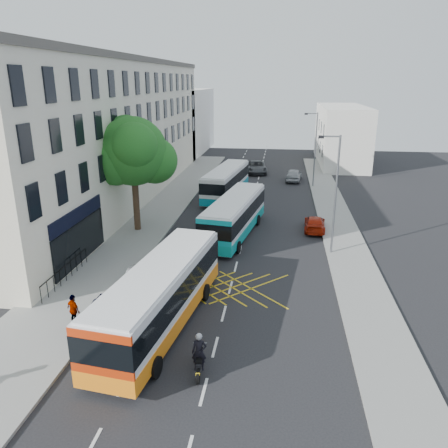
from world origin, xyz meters
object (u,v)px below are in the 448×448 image
(motorbike, at_px, (199,354))
(parked_car_silver, at_px, (140,284))
(distant_car_grey, at_px, (256,167))
(bus_mid, at_px, (235,216))
(bus_far, at_px, (226,182))
(pedestrian_far, at_px, (74,310))
(lamp_near, at_px, (334,189))
(lamp_far, at_px, (315,146))
(bus_near, at_px, (161,295))
(red_hatchback, at_px, (315,223))
(distant_car_silver, at_px, (294,175))
(parked_car_blue, at_px, (100,319))
(street_tree, at_px, (133,152))

(motorbike, bearing_deg, parked_car_silver, 119.89)
(distant_car_grey, bearing_deg, bus_mid, -97.55)
(bus_far, distance_m, pedestrian_far, 26.15)
(lamp_near, distance_m, parked_car_silver, 14.02)
(lamp_far, height_order, bus_near, lamp_far)
(red_hatchback, bearing_deg, lamp_near, 101.43)
(motorbike, height_order, red_hatchback, motorbike)
(lamp_near, relative_size, distant_car_grey, 1.47)
(bus_mid, distance_m, distant_car_silver, 20.54)
(motorbike, bearing_deg, distant_car_grey, 83.96)
(lamp_near, bearing_deg, bus_near, -130.72)
(bus_near, height_order, motorbike, bus_near)
(motorbike, xyz_separation_m, distant_car_grey, (-0.14, 40.95, -0.10))
(distant_car_silver, xyz_separation_m, pedestrian_far, (-11.22, -34.15, 0.22))
(motorbike, relative_size, distant_car_silver, 0.48)
(distant_car_silver, bearing_deg, motorbike, 88.92)
(lamp_near, xyz_separation_m, parked_car_silver, (-11.10, -7.63, -3.92))
(lamp_far, bearing_deg, bus_mid, -112.21)
(red_hatchback, height_order, distant_car_grey, distant_car_grey)
(red_hatchback, bearing_deg, pedestrian_far, 55.84)
(motorbike, height_order, distant_car_grey, motorbike)
(parked_car_blue, xyz_separation_m, distant_car_silver, (9.82, 34.35, 0.03))
(red_hatchback, relative_size, distant_car_silver, 0.92)
(distant_car_grey, bearing_deg, lamp_near, -83.11)
(bus_near, xyz_separation_m, motorbike, (2.48, -3.31, -0.79))
(lamp_far, relative_size, parked_car_silver, 1.88)
(lamp_far, relative_size, parked_car_blue, 1.95)
(street_tree, distance_m, bus_near, 15.34)
(lamp_near, relative_size, parked_car_blue, 1.95)
(red_hatchback, bearing_deg, lamp_far, -89.18)
(lamp_far, distance_m, bus_near, 31.97)
(red_hatchback, relative_size, pedestrian_far, 2.48)
(lamp_near, distance_m, red_hatchback, 6.45)
(bus_mid, relative_size, motorbike, 5.27)
(bus_mid, relative_size, parked_car_silver, 2.56)
(motorbike, distance_m, red_hatchback, 19.70)
(lamp_near, bearing_deg, parked_car_blue, -135.89)
(bus_near, xyz_separation_m, pedestrian_far, (-4.14, -0.72, -0.71))
(motorbike, height_order, pedestrian_far, motorbike)
(bus_far, relative_size, pedestrian_far, 6.79)
(parked_car_silver, distance_m, red_hatchback, 16.34)
(street_tree, distance_m, parked_car_blue, 15.72)
(parked_car_blue, bearing_deg, motorbike, -31.46)
(lamp_far, relative_size, red_hatchback, 2.02)
(lamp_near, relative_size, bus_near, 0.70)
(lamp_far, distance_m, pedestrian_far, 34.11)
(bus_mid, distance_m, red_hatchback, 6.63)
(bus_mid, relative_size, parked_car_blue, 2.66)
(bus_near, xyz_separation_m, distant_car_grey, (2.34, 37.64, -0.90))
(red_hatchback, xyz_separation_m, distant_car_grey, (-6.01, 22.14, 0.18))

